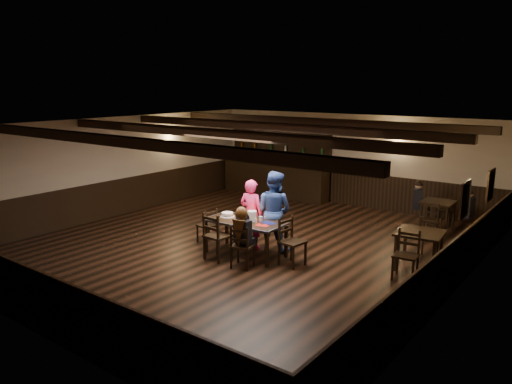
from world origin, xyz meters
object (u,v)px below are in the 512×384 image
Objects in this scene: man_blue at (274,211)px; cake at (227,215)px; bar_counter at (276,173)px; woman_pink at (251,214)px; chair_near_left at (215,233)px; chair_near_right at (241,244)px; dining_table at (245,224)px.

man_blue is 5.67× the size of cake.
woman_pink is at bearing -61.09° from bar_counter.
chair_near_left is 3.27× the size of cake.
cake is at bearing 35.93° from man_blue.
bar_counter is (-2.30, 5.17, -0.07)m from cake.
chair_near_left is 1.15× the size of chair_near_right.
chair_near_right is (0.43, -0.69, -0.17)m from dining_table.
chair_near_left is 0.72m from chair_near_right.
man_blue is at bearing 67.00° from chair_near_left.
cake is (-0.50, 0.01, 0.11)m from dining_table.
man_blue reaches higher than chair_near_left.
bar_counter reaches higher than dining_table.
woman_pink reaches higher than chair_near_right.
dining_table is 1.12× the size of woman_pink.
chair_near_right is at bearing 93.17° from man_blue.
man_blue is (0.46, 0.20, 0.10)m from woman_pink.
cake is 0.08× the size of bar_counter.
chair_near_left is at bearing 78.63° from woman_pink.
bar_counter is at bearing 118.39° from dining_table.
dining_table is at bearing 106.11° from woman_pink.
chair_near_left is 1.13m from woman_pink.
dining_table is 1.71× the size of chair_near_left.
chair_near_left reaches higher than cake.
man_blue is 5.48m from bar_counter.
cake is at bearing 108.06° from chair_near_left.
chair_near_right is 1.20m from cake.
chair_near_left is (-0.28, -0.66, -0.09)m from dining_table.
bar_counter is (-2.52, 5.84, 0.14)m from chair_near_left.
man_blue is (0.56, 1.31, 0.28)m from chair_near_left.
dining_table is 5.60× the size of cake.
woman_pink is 0.88× the size of man_blue.
bar_counter reaches higher than cake.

